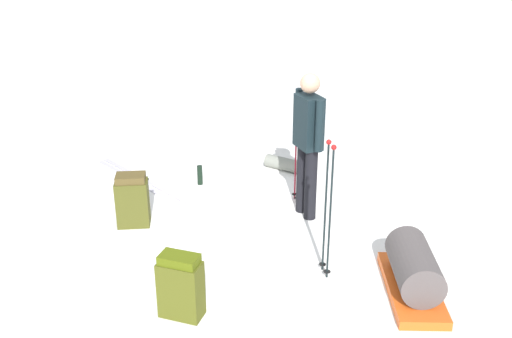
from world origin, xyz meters
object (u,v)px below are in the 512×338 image
skier_standing (308,139)px  thermos_bottle (200,175)px  backpack_large_dark (132,200)px  ski_poles_planted_far (297,142)px  ski_poles_planted_near (328,204)px  backpack_bright (181,286)px  gear_sled (414,272)px  sleeping_mat_rolled (284,164)px  ski_pair_near (141,181)px

skier_standing → thermos_bottle: 1.78m
backpack_large_dark → thermos_bottle: 1.29m
ski_poles_planted_far → thermos_bottle: size_ratio=5.39×
ski_poles_planted_near → thermos_bottle: 2.62m
skier_standing → thermos_bottle: size_ratio=6.54×
backpack_bright → skier_standing: bearing=151.3°
ski_poles_planted_far → gear_sled: bearing=30.2°
gear_sled → ski_poles_planted_far: bearing=-149.8°
ski_poles_planted_far → sleeping_mat_rolled: size_ratio=2.55×
ski_poles_planted_near → sleeping_mat_rolled: ski_poles_planted_near is taller
thermos_bottle → skier_standing: bearing=61.0°
ski_poles_planted_near → sleeping_mat_rolled: (-2.56, -0.47, -0.68)m
ski_poles_planted_far → sleeping_mat_rolled: ski_poles_planted_far is taller
gear_sled → thermos_bottle: gear_sled is taller
backpack_large_dark → backpack_bright: bearing=27.8°
backpack_bright → thermos_bottle: backpack_bright is taller
ski_poles_planted_near → thermos_bottle: (-2.01, -1.56, -0.64)m
ski_poles_planted_far → thermos_bottle: ski_poles_planted_far is taller
gear_sled → thermos_bottle: bearing=-134.1°
backpack_large_dark → ski_poles_planted_near: size_ratio=0.45×
ski_pair_near → sleeping_mat_rolled: bearing=105.5°
ski_pair_near → sleeping_mat_rolled: sleeping_mat_rolled is taller
sleeping_mat_rolled → thermos_bottle: (0.55, -1.09, 0.04)m
ski_pair_near → sleeping_mat_rolled: (-0.53, 1.89, 0.08)m
ski_poles_planted_near → sleeping_mat_rolled: bearing=-169.7°
backpack_large_dark → gear_sled: (1.14, 2.94, -0.08)m
ski_poles_planted_far → gear_sled: 2.25m
skier_standing → sleeping_mat_rolled: skier_standing is taller
ski_pair_near → backpack_large_dark: size_ratio=2.52×
skier_standing → gear_sled: (1.52, 0.98, -0.73)m
backpack_bright → thermos_bottle: (-2.77, -0.28, -0.17)m
skier_standing → ski_poles_planted_far: bearing=-162.2°
skier_standing → ski_poles_planted_near: size_ratio=1.23×
ski_poles_planted_near → gear_sled: size_ratio=1.20×
ski_poles_planted_near → ski_poles_planted_far: (-1.62, -0.30, 0.01)m
backpack_large_dark → thermos_bottle: backpack_large_dark is taller
backpack_large_dark → thermos_bottle: size_ratio=2.38×
ski_poles_planted_far → gear_sled: ski_poles_planted_far is taller
skier_standing → ski_pair_near: size_ratio=1.09×
backpack_bright → ski_poles_planted_far: size_ratio=0.43×
backpack_bright → gear_sled: (-0.49, 2.08, -0.07)m
ski_pair_near → backpack_bright: size_ratio=2.55×
ski_poles_planted_far → gear_sled: size_ratio=1.21×
gear_sled → sleeping_mat_rolled: size_ratio=2.11×
skier_standing → backpack_large_dark: (0.38, -1.96, -0.65)m
ski_poles_planted_near → sleeping_mat_rolled: 2.69m
ski_pair_near → ski_poles_planted_far: ski_poles_planted_far is taller
backpack_large_dark → skier_standing: bearing=101.1°
ski_pair_near → thermos_bottle: bearing=88.2°
ski_pair_near → ski_poles_planted_near: ski_poles_planted_near is taller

